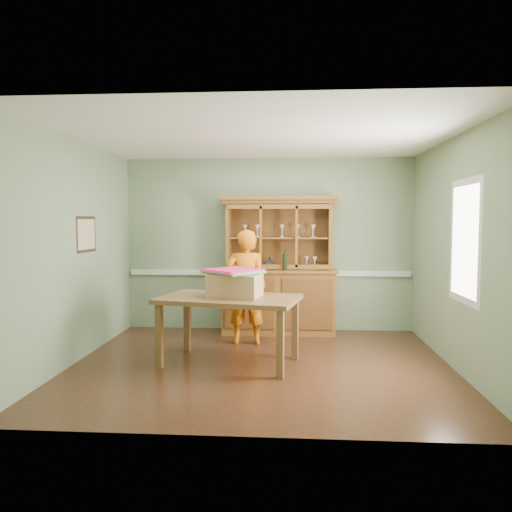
# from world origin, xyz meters

# --- Properties ---
(floor) EXTENTS (4.50, 4.50, 0.00)m
(floor) POSITION_xyz_m (0.00, 0.00, 0.00)
(floor) COLOR #442616
(floor) RESTS_ON ground
(ceiling) EXTENTS (4.50, 4.50, 0.00)m
(ceiling) POSITION_xyz_m (0.00, 0.00, 2.70)
(ceiling) COLOR white
(ceiling) RESTS_ON wall_back
(wall_back) EXTENTS (4.50, 0.00, 4.50)m
(wall_back) POSITION_xyz_m (0.00, 2.00, 1.35)
(wall_back) COLOR gray
(wall_back) RESTS_ON floor
(wall_left) EXTENTS (0.00, 4.00, 4.00)m
(wall_left) POSITION_xyz_m (-2.25, 0.00, 1.35)
(wall_left) COLOR gray
(wall_left) RESTS_ON floor
(wall_right) EXTENTS (0.00, 4.00, 4.00)m
(wall_right) POSITION_xyz_m (2.25, 0.00, 1.35)
(wall_right) COLOR gray
(wall_right) RESTS_ON floor
(wall_front) EXTENTS (4.50, 0.00, 4.50)m
(wall_front) POSITION_xyz_m (0.00, -2.00, 1.35)
(wall_front) COLOR gray
(wall_front) RESTS_ON floor
(chair_rail) EXTENTS (4.41, 0.05, 0.08)m
(chair_rail) POSITION_xyz_m (0.00, 1.98, 0.90)
(chair_rail) COLOR silver
(chair_rail) RESTS_ON wall_back
(framed_map) EXTENTS (0.03, 0.60, 0.46)m
(framed_map) POSITION_xyz_m (-2.23, 0.30, 1.55)
(framed_map) COLOR #342214
(framed_map) RESTS_ON wall_left
(window_panel) EXTENTS (0.03, 0.96, 1.36)m
(window_panel) POSITION_xyz_m (2.23, -0.30, 1.50)
(window_panel) COLOR silver
(window_panel) RESTS_ON wall_right
(china_hutch) EXTENTS (1.78, 0.59, 2.09)m
(china_hutch) POSITION_xyz_m (0.17, 1.76, 0.74)
(china_hutch) COLOR brown
(china_hutch) RESTS_ON floor
(dining_table) EXTENTS (1.79, 1.29, 0.81)m
(dining_table) POSITION_xyz_m (-0.38, 0.04, 0.72)
(dining_table) COLOR brown
(dining_table) RESTS_ON floor
(cardboard_box) EXTENTS (0.66, 0.57, 0.28)m
(cardboard_box) POSITION_xyz_m (-0.31, 0.05, 0.95)
(cardboard_box) COLOR tan
(cardboard_box) RESTS_ON dining_table
(kite_stack) EXTENTS (0.77, 0.77, 0.05)m
(kite_stack) POSITION_xyz_m (-0.33, 0.08, 1.12)
(kite_stack) COLOR gold
(kite_stack) RESTS_ON cardboard_box
(person) EXTENTS (0.61, 0.43, 1.60)m
(person) POSITION_xyz_m (-0.27, 1.02, 0.80)
(person) COLOR orange
(person) RESTS_ON floor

